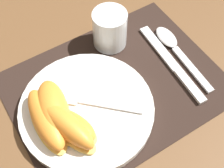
{
  "coord_description": "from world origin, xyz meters",
  "views": [
    {
      "loc": [
        -0.18,
        -0.27,
        0.51
      ],
      "look_at": [
        -0.01,
        -0.0,
        0.02
      ],
      "focal_mm": 50.0,
      "sensor_mm": 36.0,
      "label": 1
    }
  ],
  "objects_px": {
    "spoon": "(173,45)",
    "citrus_wedge_1": "(46,119)",
    "juice_glass": "(110,31)",
    "plate": "(87,109)",
    "citrus_wedge_3": "(65,124)",
    "citrus_wedge_0": "(52,107)",
    "fork": "(82,100)",
    "citrus_wedge_2": "(67,126)",
    "knife": "(173,64)"
  },
  "relations": [
    {
      "from": "knife",
      "to": "citrus_wedge_0",
      "type": "height_order",
      "value": "citrus_wedge_0"
    },
    {
      "from": "fork",
      "to": "citrus_wedge_1",
      "type": "relative_size",
      "value": 1.14
    },
    {
      "from": "knife",
      "to": "citrus_wedge_3",
      "type": "relative_size",
      "value": 1.52
    },
    {
      "from": "citrus_wedge_0",
      "to": "plate",
      "type": "bearing_deg",
      "value": -21.82
    },
    {
      "from": "plate",
      "to": "citrus_wedge_3",
      "type": "height_order",
      "value": "citrus_wedge_3"
    },
    {
      "from": "plate",
      "to": "juice_glass",
      "type": "relative_size",
      "value": 3.07
    },
    {
      "from": "plate",
      "to": "citrus_wedge_3",
      "type": "relative_size",
      "value": 1.74
    },
    {
      "from": "knife",
      "to": "citrus_wedge_1",
      "type": "height_order",
      "value": "citrus_wedge_1"
    },
    {
      "from": "fork",
      "to": "citrus_wedge_2",
      "type": "bearing_deg",
      "value": -141.91
    },
    {
      "from": "citrus_wedge_2",
      "to": "citrus_wedge_3",
      "type": "relative_size",
      "value": 0.87
    },
    {
      "from": "fork",
      "to": "citrus_wedge_1",
      "type": "height_order",
      "value": "citrus_wedge_1"
    },
    {
      "from": "plate",
      "to": "citrus_wedge_1",
      "type": "bearing_deg",
      "value": 174.59
    },
    {
      "from": "citrus_wedge_0",
      "to": "knife",
      "type": "bearing_deg",
      "value": -4.76
    },
    {
      "from": "citrus_wedge_1",
      "to": "citrus_wedge_0",
      "type": "bearing_deg",
      "value": 38.46
    },
    {
      "from": "plate",
      "to": "knife",
      "type": "relative_size",
      "value": 1.14
    },
    {
      "from": "plate",
      "to": "citrus_wedge_3",
      "type": "bearing_deg",
      "value": -158.27
    },
    {
      "from": "citrus_wedge_1",
      "to": "citrus_wedge_2",
      "type": "bearing_deg",
      "value": -49.79
    },
    {
      "from": "citrus_wedge_3",
      "to": "citrus_wedge_1",
      "type": "bearing_deg",
      "value": 129.8
    },
    {
      "from": "citrus_wedge_0",
      "to": "citrus_wedge_3",
      "type": "height_order",
      "value": "citrus_wedge_3"
    },
    {
      "from": "knife",
      "to": "fork",
      "type": "distance_m",
      "value": 0.2
    },
    {
      "from": "knife",
      "to": "fork",
      "type": "height_order",
      "value": "fork"
    },
    {
      "from": "citrus_wedge_0",
      "to": "spoon",
      "type": "bearing_deg",
      "value": 3.4
    },
    {
      "from": "knife",
      "to": "citrus_wedge_3",
      "type": "bearing_deg",
      "value": -175.24
    },
    {
      "from": "spoon",
      "to": "citrus_wedge_1",
      "type": "relative_size",
      "value": 1.38
    },
    {
      "from": "spoon",
      "to": "citrus_wedge_1",
      "type": "xyz_separation_m",
      "value": [
        -0.3,
        -0.03,
        0.03
      ]
    },
    {
      "from": "citrus_wedge_1",
      "to": "citrus_wedge_2",
      "type": "xyz_separation_m",
      "value": [
        0.02,
        -0.03,
        0.0
      ]
    },
    {
      "from": "plate",
      "to": "citrus_wedge_2",
      "type": "xyz_separation_m",
      "value": [
        -0.05,
        -0.02,
        0.02
      ]
    },
    {
      "from": "citrus_wedge_0",
      "to": "citrus_wedge_3",
      "type": "distance_m",
      "value": 0.04
    },
    {
      "from": "plate",
      "to": "fork",
      "type": "relative_size",
      "value": 1.59
    },
    {
      "from": "juice_glass",
      "to": "citrus_wedge_1",
      "type": "relative_size",
      "value": 0.59
    },
    {
      "from": "plate",
      "to": "citrus_wedge_1",
      "type": "relative_size",
      "value": 1.82
    },
    {
      "from": "spoon",
      "to": "fork",
      "type": "xyz_separation_m",
      "value": [
        -0.23,
        -0.02,
        0.01
      ]
    },
    {
      "from": "plate",
      "to": "citrus_wedge_0",
      "type": "relative_size",
      "value": 1.94
    },
    {
      "from": "citrus_wedge_1",
      "to": "citrus_wedge_3",
      "type": "bearing_deg",
      "value": -50.2
    },
    {
      "from": "plate",
      "to": "citrus_wedge_2",
      "type": "bearing_deg",
      "value": -154.9
    },
    {
      "from": "spoon",
      "to": "citrus_wedge_1",
      "type": "bearing_deg",
      "value": -174.02
    },
    {
      "from": "citrus_wedge_0",
      "to": "fork",
      "type": "bearing_deg",
      "value": -6.79
    },
    {
      "from": "plate",
      "to": "spoon",
      "type": "xyz_separation_m",
      "value": [
        0.23,
        0.04,
        -0.0
      ]
    },
    {
      "from": "citrus_wedge_0",
      "to": "citrus_wedge_1",
      "type": "xyz_separation_m",
      "value": [
        -0.02,
        -0.01,
        -0.0
      ]
    },
    {
      "from": "plate",
      "to": "citrus_wedge_1",
      "type": "distance_m",
      "value": 0.08
    },
    {
      "from": "plate",
      "to": "fork",
      "type": "bearing_deg",
      "value": 89.53
    },
    {
      "from": "spoon",
      "to": "juice_glass",
      "type": "bearing_deg",
      "value": 142.49
    },
    {
      "from": "fork",
      "to": "citrus_wedge_1",
      "type": "distance_m",
      "value": 0.07
    },
    {
      "from": "fork",
      "to": "citrus_wedge_1",
      "type": "xyz_separation_m",
      "value": [
        -0.07,
        -0.01,
        0.01
      ]
    },
    {
      "from": "juice_glass",
      "to": "plate",
      "type": "bearing_deg",
      "value": -135.97
    },
    {
      "from": "fork",
      "to": "citrus_wedge_3",
      "type": "height_order",
      "value": "citrus_wedge_3"
    },
    {
      "from": "spoon",
      "to": "citrus_wedge_0",
      "type": "xyz_separation_m",
      "value": [
        -0.28,
        -0.02,
        0.03
      ]
    },
    {
      "from": "juice_glass",
      "to": "fork",
      "type": "bearing_deg",
      "value": -139.83
    },
    {
      "from": "citrus_wedge_2",
      "to": "juice_glass",
      "type": "bearing_deg",
      "value": 39.6
    },
    {
      "from": "knife",
      "to": "citrus_wedge_3",
      "type": "xyz_separation_m",
      "value": [
        -0.25,
        -0.02,
        0.03
      ]
    }
  ]
}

